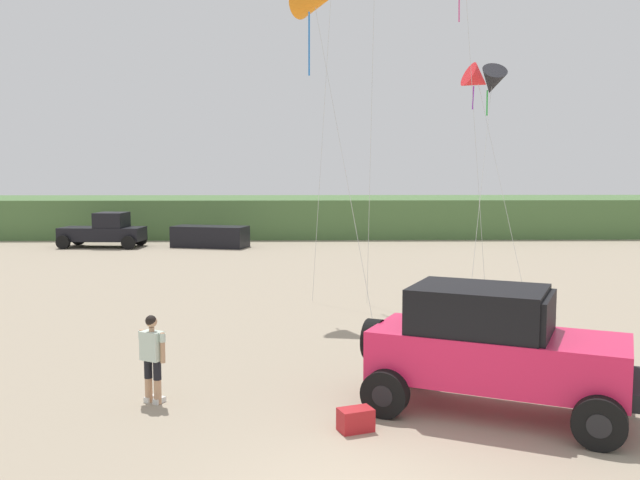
# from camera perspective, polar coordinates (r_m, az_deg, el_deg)

# --- Properties ---
(dune_ridge) EXTENTS (90.00, 9.72, 2.49)m
(dune_ridge) POSITION_cam_1_polar(r_m,az_deg,el_deg) (47.98, 1.74, 2.04)
(dune_ridge) COLOR #4C703D
(dune_ridge) RESTS_ON ground_plane
(jeep) EXTENTS (5.00, 3.98, 2.26)m
(jeep) POSITION_cam_1_polar(r_m,az_deg,el_deg) (12.84, 14.11, -8.51)
(jeep) COLOR #EA2151
(jeep) RESTS_ON ground_plane
(person_watching) EXTENTS (0.56, 0.44, 1.67)m
(person_watching) POSITION_cam_1_polar(r_m,az_deg,el_deg) (13.37, -13.66, -9.10)
(person_watching) COLOR tan
(person_watching) RESTS_ON ground_plane
(cooler_box) EXTENTS (0.65, 0.53, 0.38)m
(cooler_box) POSITION_cam_1_polar(r_m,az_deg,el_deg) (11.91, 2.96, -14.58)
(cooler_box) COLOR #B21E23
(cooler_box) RESTS_ON ground_plane
(distant_pickup) EXTENTS (4.74, 2.72, 1.98)m
(distant_pickup) POSITION_cam_1_polar(r_m,az_deg,el_deg) (41.07, -17.32, 0.73)
(distant_pickup) COLOR black
(distant_pickup) RESTS_ON ground_plane
(distant_sedan) EXTENTS (4.50, 2.73, 1.20)m
(distant_sedan) POSITION_cam_1_polar(r_m,az_deg,el_deg) (39.76, -9.04, 0.28)
(distant_sedan) COLOR black
(distant_sedan) RESTS_ON ground_plane
(kite_white_parafoil) EXTENTS (2.09, 4.39, 7.92)m
(kite_white_parafoil) POSITION_cam_1_polar(r_m,az_deg,el_deg) (24.21, 14.00, 12.52)
(kite_white_parafoil) COLOR black
(kite_white_parafoil) RESTS_ON ground_plane
(kite_red_delta) EXTENTS (1.43, 4.77, 8.32)m
(kite_red_delta) POSITION_cam_1_polar(r_m,az_deg,el_deg) (26.94, 12.86, 12.77)
(kite_red_delta) COLOR red
(kite_red_delta) RESTS_ON ground_plane
(kite_purple_stunt) EXTENTS (2.28, 5.22, 10.01)m
(kite_purple_stunt) POSITION_cam_1_polar(r_m,az_deg,el_deg) (22.02, -0.50, 19.08)
(kite_purple_stunt) COLOR orange
(kite_purple_stunt) RESTS_ON ground_plane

